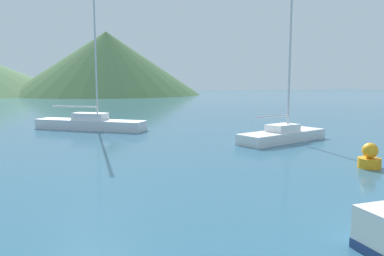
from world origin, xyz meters
TOP-DOWN VIEW (x-y plane):
  - sailboat_inner at (-2.37, 24.73)m, footprint 7.13×6.23m
  - sailboat_middle at (6.87, 15.37)m, footprint 6.01×3.11m
  - buoy_marker at (6.09, 8.72)m, footprint 0.85×0.85m
  - hill_central at (10.52, 91.47)m, footprint 45.50×45.50m

SIDE VIEW (x-z plane):
  - buoy_marker at x=6.09m, z-range -0.09..0.90m
  - sailboat_middle at x=6.87m, z-range -4.22..5.09m
  - sailboat_inner at x=-2.37m, z-range -5.12..6.12m
  - hill_central at x=10.52m, z-range 0.00..15.22m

